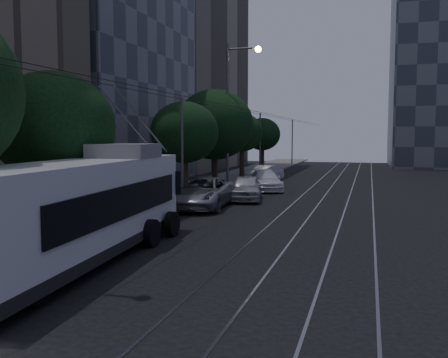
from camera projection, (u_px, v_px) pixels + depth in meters
ground at (225, 257)px, 16.23m from camera, size 120.00×120.00×0.00m
sidewalk at (203, 187)px, 37.44m from camera, size 5.00×90.00×0.15m
tram_rails at (339, 192)px, 34.66m from camera, size 4.52×90.00×0.02m
overhead_wires at (236, 142)px, 36.44m from camera, size 2.23×90.00×6.00m
building_glass_mid at (79, 21)px, 41.40m from camera, size 14.40×18.40×26.80m
building_tan_far at (171, 24)px, 60.18m from camera, size 14.40×22.40×34.80m
trolleybus at (83, 208)px, 15.57m from camera, size 3.47×12.27×5.63m
pickup_silver at (201, 193)px, 27.18m from camera, size 3.14×6.20×1.68m
car_white_a at (246, 188)px, 30.30m from camera, size 2.60×4.76×1.54m
car_white_b at (265, 180)px, 35.78m from camera, size 3.65×5.35×1.44m
car_white_c at (264, 173)px, 43.02m from camera, size 2.96×4.35×1.36m
car_white_d at (271, 171)px, 46.30m from camera, size 1.98×3.82×1.24m
tree_1 at (53, 127)px, 18.75m from camera, size 4.62×4.62×6.35m
tree_2 at (184, 133)px, 30.62m from camera, size 4.21×4.21×6.03m
tree_3 at (214, 125)px, 36.50m from camera, size 5.71×5.71×7.30m
tree_4 at (242, 133)px, 45.56m from camera, size 3.86×3.86×5.96m
tree_5 at (262, 134)px, 52.80m from camera, size 3.81×3.81×5.79m
streetlamp_far at (233, 103)px, 34.95m from camera, size 2.50×0.44×10.36m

